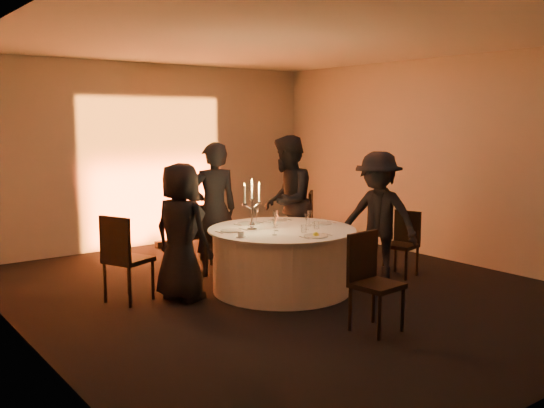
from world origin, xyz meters
TOP-DOWN VIEW (x-y plane):
  - floor at (0.00, 0.00)m, footprint 7.00×7.00m
  - ceiling at (0.00, 0.00)m, footprint 7.00×7.00m
  - wall_back at (0.00, 3.50)m, footprint 7.00×0.00m
  - wall_left at (-3.00, 0.00)m, footprint 0.00×7.00m
  - wall_right at (3.00, 0.00)m, footprint 0.00×7.00m
  - uplighter_fixture at (0.00, 3.20)m, footprint 0.25×0.12m
  - banquet_table at (0.00, 0.00)m, footprint 1.80×1.80m
  - chair_left at (-1.76, 0.67)m, footprint 0.58×0.58m
  - chair_back_left at (-0.17, 1.75)m, footprint 0.42×0.43m
  - chair_back_right at (1.22, 1.07)m, footprint 0.64×0.64m
  - chair_right at (1.76, -0.40)m, footprint 0.46×0.46m
  - chair_front at (-0.16, -1.63)m, footprint 0.46×0.46m
  - guest_left at (-1.16, 0.40)m, footprint 0.74×0.90m
  - guest_back_left at (-0.26, 1.15)m, footprint 0.73×0.56m
  - guest_back_right at (0.81, 0.93)m, footprint 1.15×1.13m
  - guest_right at (1.24, -0.41)m, footprint 0.94×1.23m
  - plate_left at (-0.59, 0.22)m, footprint 0.36×0.25m
  - plate_back_left at (-0.13, 0.51)m, footprint 0.36×0.28m
  - plate_back_right at (0.29, 0.47)m, footprint 0.36×0.25m
  - plate_right at (0.61, -0.04)m, footprint 0.36×0.25m
  - plate_front at (-0.00, -0.63)m, footprint 0.36×0.28m
  - coffee_cup at (-0.70, -0.15)m, footprint 0.11×0.11m
  - candelabra at (-0.36, 0.12)m, footprint 0.26×0.13m
  - wine_glass_a at (-0.33, -0.28)m, footprint 0.07×0.07m
  - wine_glass_b at (0.19, -0.24)m, footprint 0.07×0.07m
  - wine_glass_c at (-0.06, 0.45)m, footprint 0.07×0.07m
  - wine_glass_d at (-0.03, 0.10)m, footprint 0.07×0.07m
  - wine_glass_e at (0.08, 0.23)m, footprint 0.07×0.07m
  - wine_glass_f at (0.38, -0.06)m, footprint 0.07×0.07m
  - wine_glass_g at (-0.15, -0.07)m, footprint 0.07×0.07m
  - tumbler_a at (0.05, -0.36)m, footprint 0.07×0.07m
  - tumbler_b at (0.33, -0.26)m, footprint 0.07×0.07m

SIDE VIEW (x-z plane):
  - floor at x=0.00m, z-range 0.00..0.00m
  - uplighter_fixture at x=0.00m, z-range 0.00..0.10m
  - banquet_table at x=0.00m, z-range 0.00..0.77m
  - chair_right at x=1.76m, z-range 0.05..0.92m
  - chair_back_left at x=-0.17m, z-range 0.05..0.94m
  - chair_front at x=-0.16m, z-range 0.06..1.04m
  - chair_left at x=-1.76m, z-range 0.07..1.08m
  - chair_back_right at x=1.22m, z-range 0.07..1.10m
  - plate_left at x=-0.59m, z-range 0.77..0.78m
  - plate_back_right at x=0.29m, z-range 0.77..0.78m
  - plate_right at x=0.61m, z-range 0.77..0.78m
  - plate_back_left at x=-0.13m, z-range 0.77..0.78m
  - plate_front at x=0.00m, z-range 0.74..0.83m
  - guest_left at x=-1.16m, z-range 0.00..1.60m
  - coffee_cup at x=-0.70m, z-range 0.77..0.83m
  - tumbler_a at x=0.05m, z-range 0.77..0.86m
  - tumbler_b at x=0.33m, z-range 0.77..0.86m
  - guest_right at x=1.24m, z-range 0.00..1.68m
  - guest_back_left at x=-0.26m, z-range 0.00..1.79m
  - wine_glass_a at x=-0.33m, z-range 0.81..1.00m
  - wine_glass_b at x=0.19m, z-range 0.81..1.00m
  - wine_glass_c at x=-0.06m, z-range 0.81..1.00m
  - wine_glass_d at x=-0.03m, z-range 0.81..1.00m
  - wine_glass_e at x=0.08m, z-range 0.81..1.00m
  - wine_glass_f at x=0.38m, z-range 0.81..1.00m
  - wine_glass_g at x=-0.15m, z-range 0.81..1.00m
  - guest_back_right at x=0.81m, z-range 0.00..1.87m
  - candelabra at x=-0.36m, z-range 0.67..1.30m
  - wall_back at x=0.00m, z-range -2.00..5.00m
  - wall_left at x=-3.00m, z-range -2.00..5.00m
  - wall_right at x=3.00m, z-range -2.00..5.00m
  - ceiling at x=0.00m, z-range 3.00..3.00m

